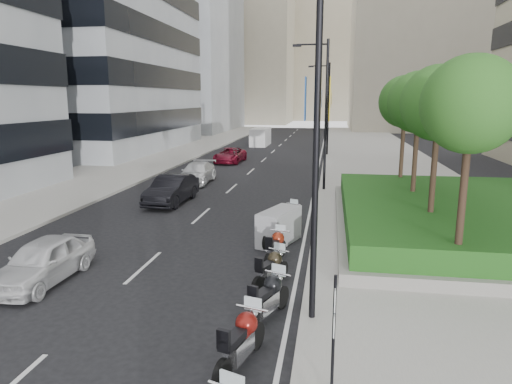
% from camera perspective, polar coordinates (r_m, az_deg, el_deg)
% --- Properties ---
extents(ground, '(160.00, 160.00, 0.00)m').
position_cam_1_polar(ground, '(12.24, -14.68, -16.08)').
color(ground, black).
rests_on(ground, ground).
extents(sidewalk_right, '(10.00, 100.00, 0.15)m').
position_cam_1_polar(sidewalk_right, '(40.46, 15.45, 3.32)').
color(sidewalk_right, '#9E9B93').
rests_on(sidewalk_right, ground).
extents(sidewalk_left, '(8.00, 100.00, 0.15)m').
position_cam_1_polar(sidewalk_left, '(43.53, -13.27, 3.99)').
color(sidewalk_left, '#9E9B93').
rests_on(sidewalk_left, ground).
extents(lane_edge, '(0.12, 100.00, 0.01)m').
position_cam_1_polar(lane_edge, '(40.25, 7.91, 3.49)').
color(lane_edge, silver).
rests_on(lane_edge, ground).
extents(lane_centre, '(0.12, 100.00, 0.01)m').
position_cam_1_polar(lane_centre, '(40.70, 0.56, 3.68)').
color(lane_centre, silver).
rests_on(lane_centre, ground).
extents(building_grey_far, '(22.00, 26.00, 30.00)m').
position_cam_1_polar(building_grey_far, '(85.34, -10.87, 17.72)').
color(building_grey_far, gray).
rests_on(building_grey_far, ground).
extents(building_cream_right, '(28.00, 24.00, 36.00)m').
position_cam_1_polar(building_cream_right, '(92.34, 21.22, 18.56)').
color(building_cream_right, '#B7AD93').
rests_on(building_cream_right, ground).
extents(building_cream_left, '(26.00, 24.00, 34.00)m').
position_cam_1_polar(building_cream_left, '(112.73, -2.42, 17.39)').
color(building_cream_left, '#B7AD93').
rests_on(building_cream_left, ground).
extents(building_cream_centre, '(30.00, 24.00, 38.00)m').
position_cam_1_polar(building_cream_centre, '(130.56, 8.50, 17.36)').
color(building_cream_centre, '#B7AD93').
rests_on(building_cream_centre, ground).
extents(planter, '(10.00, 14.00, 0.40)m').
position_cam_1_polar(planter, '(21.22, 23.69, -3.75)').
color(planter, gray).
rests_on(planter, sidewalk_right).
extents(hedge, '(9.40, 13.40, 0.80)m').
position_cam_1_polar(hedge, '(21.08, 23.83, -2.18)').
color(hedge, '#1E4C15').
rests_on(hedge, planter).
extents(tree_0, '(2.80, 2.80, 6.30)m').
position_cam_1_polar(tree_0, '(14.37, 25.31, 9.78)').
color(tree_0, '#332319').
rests_on(tree_0, planter).
extents(tree_1, '(2.80, 2.80, 6.30)m').
position_cam_1_polar(tree_1, '(18.26, 21.90, 10.20)').
color(tree_1, '#332319').
rests_on(tree_1, planter).
extents(tree_2, '(2.80, 2.80, 6.30)m').
position_cam_1_polar(tree_2, '(22.18, 19.69, 10.46)').
color(tree_2, '#332319').
rests_on(tree_2, planter).
extents(tree_3, '(2.80, 2.80, 6.30)m').
position_cam_1_polar(tree_3, '(26.13, 18.15, 10.63)').
color(tree_3, '#332319').
rests_on(tree_3, planter).
extents(lamp_post_0, '(2.34, 0.45, 9.00)m').
position_cam_1_polar(lamp_post_0, '(10.87, 6.80, 8.66)').
color(lamp_post_0, black).
rests_on(lamp_post_0, ground).
extents(lamp_post_1, '(2.34, 0.45, 9.00)m').
position_cam_1_polar(lamp_post_1, '(27.85, 8.45, 10.36)').
color(lamp_post_1, black).
rests_on(lamp_post_1, ground).
extents(lamp_post_2, '(2.34, 0.45, 9.00)m').
position_cam_1_polar(lamp_post_2, '(45.85, 8.86, 10.78)').
color(lamp_post_2, black).
rests_on(lamp_post_2, ground).
extents(parking_sign, '(0.06, 0.32, 2.50)m').
position_cam_1_polar(parking_sign, '(8.88, 9.69, -16.47)').
color(parking_sign, black).
rests_on(parking_sign, ground).
extents(motorcycle_1, '(0.88, 2.23, 1.14)m').
position_cam_1_polar(motorcycle_1, '(10.11, -1.82, -18.04)').
color(motorcycle_1, black).
rests_on(motorcycle_1, ground).
extents(motorcycle_2, '(1.02, 2.14, 1.12)m').
position_cam_1_polar(motorcycle_2, '(12.00, 1.54, -13.09)').
color(motorcycle_2, black).
rests_on(motorcycle_2, ground).
extents(motorcycle_3, '(0.97, 1.99, 1.05)m').
position_cam_1_polar(motorcycle_3, '(13.96, 1.91, -9.60)').
color(motorcycle_3, black).
rests_on(motorcycle_3, ground).
extents(motorcycle_4, '(0.72, 2.09, 1.05)m').
position_cam_1_polar(motorcycle_4, '(15.90, 2.48, -6.92)').
color(motorcycle_4, black).
rests_on(motorcycle_4, ground).
extents(motorcycle_5, '(1.64, 2.44, 1.37)m').
position_cam_1_polar(motorcycle_5, '(17.90, 2.90, -4.38)').
color(motorcycle_5, black).
rests_on(motorcycle_5, ground).
extents(motorcycle_6, '(0.98, 1.96, 1.04)m').
position_cam_1_polar(motorcycle_6, '(20.03, 4.07, -3.05)').
color(motorcycle_6, black).
rests_on(motorcycle_6, ground).
extents(car_a, '(1.70, 4.05, 1.37)m').
position_cam_1_polar(car_a, '(15.72, -25.10, -7.80)').
color(car_a, silver).
rests_on(car_a, ground).
extents(car_b, '(1.79, 4.68, 1.52)m').
position_cam_1_polar(car_b, '(25.21, -10.49, 0.32)').
color(car_b, black).
rests_on(car_b, ground).
extents(car_c, '(2.00, 4.71, 1.35)m').
position_cam_1_polar(car_c, '(31.09, -7.39, 2.38)').
color(car_c, silver).
rests_on(car_c, ground).
extents(car_d, '(2.39, 4.79, 1.30)m').
position_cam_1_polar(car_d, '(40.88, -3.27, 4.62)').
color(car_d, maroon).
rests_on(car_d, ground).
extents(delivery_van, '(1.96, 5.00, 2.09)m').
position_cam_1_polar(delivery_van, '(55.57, 0.53, 6.82)').
color(delivery_van, white).
rests_on(delivery_van, ground).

